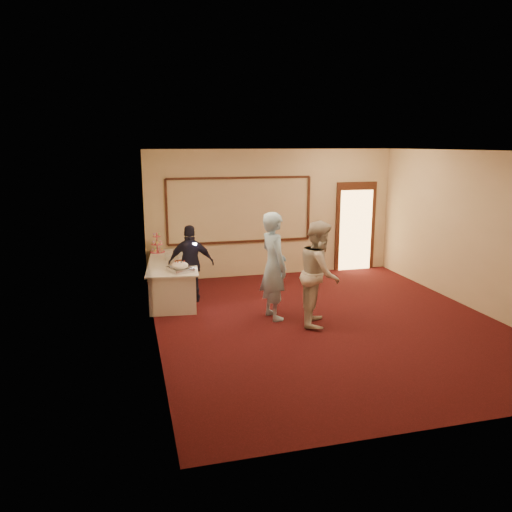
{
  "coord_description": "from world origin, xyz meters",
  "views": [
    {
      "loc": [
        -3.37,
        -7.84,
        3.11
      ],
      "look_at": [
        -1.17,
        0.58,
        1.15
      ],
      "focal_mm": 35.0,
      "sensor_mm": 36.0,
      "label": 1
    }
  ],
  "objects_px": {
    "plate_stack_b": "(182,254)",
    "man": "(274,266)",
    "cupcake_stand": "(157,245)",
    "pavlova_tray": "(180,267)",
    "guest": "(191,264)",
    "tart": "(180,262)",
    "woman": "(319,273)",
    "buffet_table": "(173,279)",
    "plate_stack_a": "(169,257)"
  },
  "relations": [
    {
      "from": "cupcake_stand",
      "to": "plate_stack_b",
      "type": "distance_m",
      "value": 0.83
    },
    {
      "from": "buffet_table",
      "to": "plate_stack_a",
      "type": "relative_size",
      "value": 15.37
    },
    {
      "from": "plate_stack_a",
      "to": "guest",
      "type": "xyz_separation_m",
      "value": [
        0.4,
        -0.46,
        -0.06
      ]
    },
    {
      "from": "pavlova_tray",
      "to": "plate_stack_b",
      "type": "relative_size",
      "value": 3.21
    },
    {
      "from": "plate_stack_b",
      "to": "tart",
      "type": "xyz_separation_m",
      "value": [
        -0.1,
        -0.53,
        -0.05
      ]
    },
    {
      "from": "cupcake_stand",
      "to": "man",
      "type": "bearing_deg",
      "value": -54.75
    },
    {
      "from": "plate_stack_b",
      "to": "tart",
      "type": "relative_size",
      "value": 0.66
    },
    {
      "from": "pavlova_tray",
      "to": "plate_stack_b",
      "type": "height_order",
      "value": "pavlova_tray"
    },
    {
      "from": "tart",
      "to": "man",
      "type": "distance_m",
      "value": 2.12
    },
    {
      "from": "plate_stack_b",
      "to": "woman",
      "type": "bearing_deg",
      "value": -49.73
    },
    {
      "from": "guest",
      "to": "pavlova_tray",
      "type": "bearing_deg",
      "value": 72.7
    },
    {
      "from": "plate_stack_a",
      "to": "pavlova_tray",
      "type": "bearing_deg",
      "value": -82.81
    },
    {
      "from": "buffet_table",
      "to": "pavlova_tray",
      "type": "relative_size",
      "value": 4.53
    },
    {
      "from": "plate_stack_b",
      "to": "guest",
      "type": "relative_size",
      "value": 0.11
    },
    {
      "from": "woman",
      "to": "guest",
      "type": "xyz_separation_m",
      "value": [
        -2.0,
        1.86,
        -0.14
      ]
    },
    {
      "from": "pavlova_tray",
      "to": "tart",
      "type": "height_order",
      "value": "pavlova_tray"
    },
    {
      "from": "man",
      "to": "guest",
      "type": "bearing_deg",
      "value": 34.93
    },
    {
      "from": "cupcake_stand",
      "to": "guest",
      "type": "height_order",
      "value": "guest"
    },
    {
      "from": "tart",
      "to": "guest",
      "type": "relative_size",
      "value": 0.17
    },
    {
      "from": "tart",
      "to": "woman",
      "type": "height_order",
      "value": "woman"
    },
    {
      "from": "tart",
      "to": "man",
      "type": "relative_size",
      "value": 0.14
    },
    {
      "from": "plate_stack_b",
      "to": "man",
      "type": "xyz_separation_m",
      "value": [
        1.42,
        -2.0,
        0.13
      ]
    },
    {
      "from": "tart",
      "to": "cupcake_stand",
      "type": "bearing_deg",
      "value": 107.25
    },
    {
      "from": "cupcake_stand",
      "to": "plate_stack_b",
      "type": "xyz_separation_m",
      "value": [
        0.47,
        -0.68,
        -0.1
      ]
    },
    {
      "from": "plate_stack_b",
      "to": "guest",
      "type": "height_order",
      "value": "guest"
    },
    {
      "from": "man",
      "to": "woman",
      "type": "distance_m",
      "value": 0.84
    },
    {
      "from": "man",
      "to": "woman",
      "type": "height_order",
      "value": "man"
    },
    {
      "from": "plate_stack_a",
      "to": "guest",
      "type": "bearing_deg",
      "value": -49.1
    },
    {
      "from": "pavlova_tray",
      "to": "man",
      "type": "height_order",
      "value": "man"
    },
    {
      "from": "plate_stack_a",
      "to": "woman",
      "type": "height_order",
      "value": "woman"
    },
    {
      "from": "buffet_table",
      "to": "guest",
      "type": "relative_size",
      "value": 1.67
    },
    {
      "from": "pavlova_tray",
      "to": "cupcake_stand",
      "type": "bearing_deg",
      "value": 99.35
    },
    {
      "from": "buffet_table",
      "to": "woman",
      "type": "relative_size",
      "value": 1.41
    },
    {
      "from": "tart",
      "to": "buffet_table",
      "type": "bearing_deg",
      "value": 116.5
    },
    {
      "from": "pavlova_tray",
      "to": "guest",
      "type": "distance_m",
      "value": 0.6
    },
    {
      "from": "cupcake_stand",
      "to": "woman",
      "type": "height_order",
      "value": "woman"
    },
    {
      "from": "buffet_table",
      "to": "woman",
      "type": "xyz_separation_m",
      "value": [
        2.33,
        -2.22,
        0.53
      ]
    },
    {
      "from": "pavlova_tray",
      "to": "tart",
      "type": "relative_size",
      "value": 2.13
    },
    {
      "from": "buffet_table",
      "to": "tart",
      "type": "bearing_deg",
      "value": -63.5
    },
    {
      "from": "pavlova_tray",
      "to": "cupcake_stand",
      "type": "xyz_separation_m",
      "value": [
        -0.3,
        1.83,
        0.09
      ]
    },
    {
      "from": "buffet_table",
      "to": "cupcake_stand",
      "type": "xyz_separation_m",
      "value": [
        -0.24,
        0.94,
        0.55
      ]
    },
    {
      "from": "cupcake_stand",
      "to": "plate_stack_a",
      "type": "distance_m",
      "value": 0.87
    },
    {
      "from": "pavlova_tray",
      "to": "cupcake_stand",
      "type": "relative_size",
      "value": 1.19
    },
    {
      "from": "pavlova_tray",
      "to": "guest",
      "type": "relative_size",
      "value": 0.37
    },
    {
      "from": "tart",
      "to": "guest",
      "type": "distance_m",
      "value": 0.23
    },
    {
      "from": "buffet_table",
      "to": "guest",
      "type": "bearing_deg",
      "value": -47.28
    },
    {
      "from": "man",
      "to": "cupcake_stand",
      "type": "bearing_deg",
      "value": 26.4
    },
    {
      "from": "guest",
      "to": "cupcake_stand",
      "type": "bearing_deg",
      "value": -55.92
    },
    {
      "from": "tart",
      "to": "woman",
      "type": "bearing_deg",
      "value": -41.63
    },
    {
      "from": "plate_stack_a",
      "to": "man",
      "type": "bearing_deg",
      "value": -46.92
    }
  ]
}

